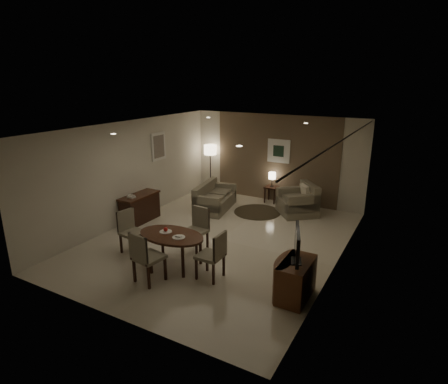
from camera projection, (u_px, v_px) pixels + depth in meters
The scene contains 31 objects.
room_shell at pixel (228, 182), 8.99m from camera, with size 5.50×7.00×2.70m.
taupe_accent at pixel (276, 159), 11.57m from camera, with size 3.96×0.03×2.70m, color brown.
curtain_wall at pixel (337, 206), 7.42m from camera, with size 0.08×6.70×2.58m, color beige, non-canonical shape.
curtain_rod at pixel (343, 140), 7.03m from camera, with size 0.03×0.03×6.80m, color black.
art_back_frame at pixel (279, 151), 11.43m from camera, with size 0.72×0.03×0.72m, color silver.
art_back_canvas at pixel (279, 151), 11.41m from camera, with size 0.34×0.01×0.34m, color #1A2F1F.
art_left_frame at pixel (159, 146), 10.78m from camera, with size 0.03×0.60×0.80m, color silver.
art_left_canvas at pixel (159, 146), 10.77m from camera, with size 0.01×0.46×0.64m, color gray.
downlight_nl at pixel (113, 134), 7.41m from camera, with size 0.10×0.10×0.01m, color white.
downlight_nr at pixel (239, 146), 6.11m from camera, with size 0.10×0.10×0.01m, color white.
downlight_fl at pixel (208, 118), 10.42m from camera, with size 0.10×0.10×0.01m, color white.
downlight_fr at pixel (306, 123), 9.12m from camera, with size 0.10×0.10×0.01m, color white.
console_desk at pixel (140, 208), 10.10m from camera, with size 0.48×1.20×0.75m, color #4C2A18, non-canonical shape.
telephone at pixel (131, 196), 9.73m from camera, with size 0.20×0.14×0.09m, color white, non-canonical shape.
tv_cabinet at pixel (296, 280), 6.58m from camera, with size 0.48×0.90×0.70m, color brown, non-canonical shape.
flat_tv at pixel (297, 245), 6.40m from camera, with size 0.06×0.88×0.60m, color black, non-canonical shape.
dining_table at pixel (172, 250), 7.75m from camera, with size 1.45×0.91×0.68m, color #4C2A18, non-canonical shape.
chair_near at pixel (149, 257), 7.07m from camera, with size 0.50×0.50×1.03m, color #78705C, non-canonical shape.
chair_far at pixel (195, 231), 8.28m from camera, with size 0.49×0.49×1.00m, color #78705C, non-canonical shape.
chair_left at pixel (133, 232), 8.26m from camera, with size 0.47×0.47×0.96m, color #78705C, non-canonical shape.
chair_right at pixel (210, 255), 7.20m from camera, with size 0.47×0.47×0.97m, color #78705C, non-canonical shape.
plate_a at pixel (166, 232), 7.77m from camera, with size 0.26×0.26×0.02m, color white.
plate_b at pixel (179, 237), 7.50m from camera, with size 0.26×0.26×0.02m, color white.
fruit_apple at pixel (166, 229), 7.76m from camera, with size 0.09×0.09×0.09m, color red.
napkin at pixel (179, 236), 7.50m from camera, with size 0.12×0.08×0.03m, color white.
round_rug at pixel (257, 212), 10.89m from camera, with size 1.35×1.35×0.01m, color #3D3322.
sofa at pixel (215, 197), 11.06m from camera, with size 0.81×1.62×0.76m, color #78705C, non-canonical shape.
armchair at pixel (297, 199), 10.61m from camera, with size 1.00×0.94×0.88m, color #78705C, non-canonical shape.
side_table at pixel (271, 194), 11.69m from camera, with size 0.40×0.40×0.51m, color #321810, non-canonical shape.
table_lamp at pixel (272, 179), 11.55m from camera, with size 0.22×0.22×0.50m, color #FFEAC1, non-canonical shape.
floor_lamp at pixel (210, 169), 12.54m from camera, with size 0.41×0.41×1.62m, color #FFE5B7, non-canonical shape.
Camera 1 is at (4.13, -7.22, 3.77)m, focal length 30.00 mm.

